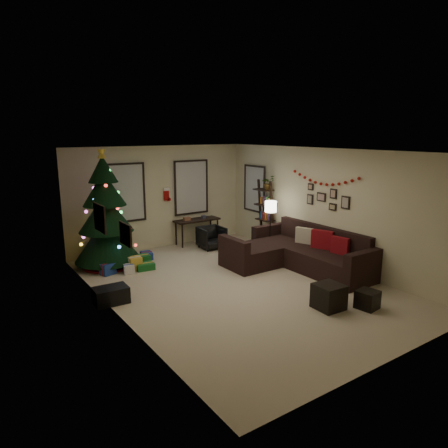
{
  "coord_description": "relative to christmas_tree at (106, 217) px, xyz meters",
  "views": [
    {
      "loc": [
        -4.68,
        -6.43,
        3.06
      ],
      "look_at": [
        0.1,
        0.6,
        1.15
      ],
      "focal_mm": 33.14,
      "sensor_mm": 36.0,
      "label": 1
    }
  ],
  "objects": [
    {
      "name": "ottoman_far",
      "position": [
        2.98,
        -4.91,
        -0.99
      ],
      "size": [
        0.39,
        0.39,
        0.33
      ],
      "primitive_type": "cube",
      "rotation": [
        0.0,
        0.0,
        0.14
      ],
      "color": "black",
      "rests_on": "floor"
    },
    {
      "name": "presents",
      "position": [
        0.32,
        -0.46,
        -1.03
      ],
      "size": [
        1.5,
        1.01,
        0.3
      ],
      "rotation": [
        0.0,
        0.0,
        0.18
      ],
      "color": "#14591E",
      "rests_on": "floor"
    },
    {
      "name": "garland",
      "position": [
        4.18,
        -2.67,
        0.86
      ],
      "size": [
        0.08,
        1.9,
        0.3
      ],
      "primitive_type": null,
      "color": "#A5140C",
      "rests_on": "wall_right"
    },
    {
      "name": "christmas_tree",
      "position": [
        0.0,
        0.0,
        0.0
      ],
      "size": [
        1.49,
        1.49,
        2.78
      ],
      "rotation": [
        0.0,
        0.0,
        0.17
      ],
      "color": "black",
      "rests_on": "floor"
    },
    {
      "name": "wall_right",
      "position": [
        4.23,
        -2.69,
        0.2
      ],
      "size": [
        0.0,
        7.0,
        7.0
      ],
      "primitive_type": "plane",
      "rotation": [
        1.57,
        0.0,
        -1.57
      ],
      "color": "beige",
      "rests_on": "floor"
    },
    {
      "name": "window_back_right",
      "position": [
        2.68,
        0.78,
        0.4
      ],
      "size": [
        1.05,
        0.06,
        1.5
      ],
      "color": "#728CB2",
      "rests_on": "wall_back"
    },
    {
      "name": "floor",
      "position": [
        1.73,
        -2.69,
        -1.15
      ],
      "size": [
        7.0,
        7.0,
        0.0
      ],
      "primitive_type": "plane",
      "color": "#C6B495",
      "rests_on": "ground"
    },
    {
      "name": "pillow_red_b",
      "position": [
        3.94,
        -2.94,
        -0.51
      ],
      "size": [
        0.31,
        0.51,
        0.5
      ],
      "primitive_type": "cube",
      "rotation": [
        0.0,
        0.0,
        0.38
      ],
      "color": "maroon",
      "rests_on": "sofa"
    },
    {
      "name": "art_map",
      "position": [
        -0.75,
        -1.97,
        0.41
      ],
      "size": [
        0.04,
        0.6,
        0.5
      ],
      "color": "black",
      "rests_on": "wall_left"
    },
    {
      "name": "ottoman_near",
      "position": [
        2.4,
        -4.53,
        -0.93
      ],
      "size": [
        0.49,
        0.49,
        0.44
      ],
      "primitive_type": "cube",
      "rotation": [
        0.0,
        0.0,
        -0.05
      ],
      "color": "black",
      "rests_on": "floor"
    },
    {
      "name": "wall_front",
      "position": [
        1.73,
        -6.19,
        0.2
      ],
      "size": [
        5.0,
        0.0,
        5.0
      ],
      "primitive_type": "plane",
      "rotation": [
        -1.57,
        0.0,
        0.0
      ],
      "color": "beige",
      "rests_on": "floor"
    },
    {
      "name": "pillow_red_a",
      "position": [
        3.94,
        -3.44,
        -0.51
      ],
      "size": [
        0.17,
        0.42,
        0.4
      ],
      "primitive_type": "cube",
      "rotation": [
        0.0,
        0.0,
        0.17
      ],
      "color": "maroon",
      "rests_on": "sofa"
    },
    {
      "name": "sofa",
      "position": [
        3.54,
        -2.55,
        -0.84
      ],
      "size": [
        2.14,
        3.09,
        0.93
      ],
      "color": "black",
      "rests_on": "floor"
    },
    {
      "name": "pillow_cream",
      "position": [
        3.94,
        -2.38,
        -0.52
      ],
      "size": [
        0.26,
        0.44,
        0.42
      ],
      "primitive_type": "cube",
      "rotation": [
        0.0,
        0.0,
        0.37
      ],
      "color": "beige",
      "rests_on": "sofa"
    },
    {
      "name": "ceiling",
      "position": [
        1.73,
        -2.69,
        1.55
      ],
      "size": [
        7.0,
        7.0,
        0.0
      ],
      "primitive_type": "plane",
      "rotation": [
        3.14,
        0.0,
        0.0
      ],
      "color": "white",
      "rests_on": "floor"
    },
    {
      "name": "window_back_left",
      "position": [
        0.78,
        0.78,
        0.4
      ],
      "size": [
        1.05,
        0.06,
        1.5
      ],
      "color": "#728CB2",
      "rests_on": "wall_back"
    },
    {
      "name": "desk_chair",
      "position": [
        2.77,
        -0.12,
        -0.85
      ],
      "size": [
        0.6,
        0.57,
        0.6
      ],
      "primitive_type": "imported",
      "rotation": [
        0.0,
        0.0,
        -0.05
      ],
      "color": "black",
      "rests_on": "floor"
    },
    {
      "name": "art_abstract",
      "position": [
        -0.75,
        -3.2,
        0.37
      ],
      "size": [
        0.04,
        0.45,
        0.35
      ],
      "color": "black",
      "rests_on": "wall_left"
    },
    {
      "name": "storage_bin",
      "position": [
        -0.69,
        -2.15,
        -1.0
      ],
      "size": [
        0.62,
        0.43,
        0.3
      ],
      "primitive_type": "cube",
      "rotation": [
        0.0,
        0.0,
        -0.04
      ],
      "color": "black",
      "rests_on": "floor"
    },
    {
      "name": "gallery",
      "position": [
        4.21,
        -2.77,
        0.42
      ],
      "size": [
        0.03,
        1.25,
        0.54
      ],
      "color": "black",
      "rests_on": "wall_right"
    },
    {
      "name": "stocking_left",
      "position": [
        1.59,
        0.89,
        0.26
      ],
      "size": [
        0.2,
        0.05,
        0.36
      ],
      "color": "#990F0C",
      "rests_on": "wall_back"
    },
    {
      "name": "floor_lamp",
      "position": [
        3.68,
        -1.44,
        -0.0
      ],
      "size": [
        0.29,
        0.29,
        1.38
      ],
      "rotation": [
        0.0,
        0.0,
        0.42
      ],
      "color": "black",
      "rests_on": "floor"
    },
    {
      "name": "wall_back",
      "position": [
        1.73,
        0.81,
        0.2
      ],
      "size": [
        5.0,
        0.0,
        5.0
      ],
      "primitive_type": "plane",
      "rotation": [
        1.57,
        0.0,
        0.0
      ],
      "color": "beige",
      "rests_on": "floor"
    },
    {
      "name": "potted_plant",
      "position": [
        4.03,
        -0.91,
        0.66
      ],
      "size": [
        0.51,
        0.47,
        0.49
      ],
      "primitive_type": "imported",
      "rotation": [
        0.0,
        0.0,
        0.21
      ],
      "color": "#4C4C4C",
      "rests_on": "bookshelf"
    },
    {
      "name": "window_right_wall",
      "position": [
        4.2,
        -0.14,
        0.35
      ],
      "size": [
        0.06,
        0.9,
        1.3
      ],
      "color": "#728CB2",
      "rests_on": "wall_right"
    },
    {
      "name": "stocking_right",
      "position": [
        1.92,
        0.76,
        0.28
      ],
      "size": [
        0.2,
        0.05,
        0.36
      ],
      "color": "#990F0C",
      "rests_on": "wall_back"
    },
    {
      "name": "bookshelf",
      "position": [
        4.03,
        -0.83,
        -0.27
      ],
      "size": [
        0.3,
        0.54,
        1.82
      ],
      "color": "black",
      "rests_on": "floor"
    },
    {
      "name": "desk",
      "position": [
        2.71,
        0.53,
        -0.54
      ],
      "size": [
        1.28,
        0.46,
        0.69
      ],
      "color": "black",
      "rests_on": "floor"
    },
    {
      "name": "wall_left",
      "position": [
        -0.77,
        -2.69,
        0.2
      ],
      "size": [
        0.0,
        7.0,
        7.0
      ],
      "primitive_type": "plane",
      "rotation": [
        1.57,
        0.0,
        1.57
      ],
      "color": "beige",
      "rests_on": "floor"
    }
  ]
}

